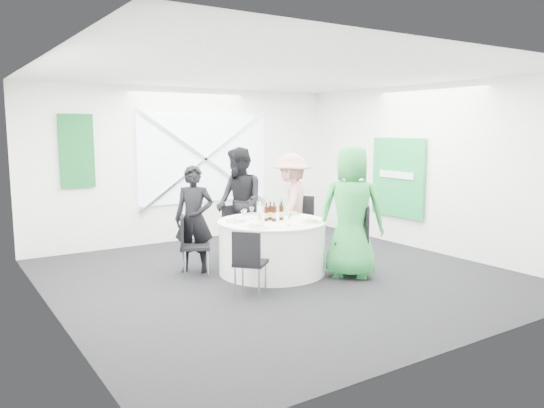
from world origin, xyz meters
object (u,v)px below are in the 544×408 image
person_man_back (239,203)px  green_water_bottle (282,211)px  chair_front_right (358,234)px  chair_back (236,228)px  chair_back_right (299,221)px  banquet_table (272,247)px  chair_back_left (190,241)px  person_man_back_left (194,219)px  person_woman_green (352,212)px  clear_water_bottle (260,215)px  chair_front_left (249,258)px  person_woman_pink (291,205)px

person_man_back → green_water_bottle: person_man_back is taller
chair_front_right → chair_back: bearing=-113.0°
chair_back_right → banquet_table: bearing=-90.0°
chair_back_left → chair_front_right: 2.36m
person_man_back_left → person_woman_green: (1.71, -1.44, 0.15)m
chair_back_right → clear_water_bottle: bearing=-93.6°
chair_back_right → green_water_bottle: 0.90m
chair_back_left → person_man_back_left: size_ratio=0.55×
chair_back_left → chair_front_left: chair_back_left is taller
person_woman_green → green_water_bottle: (-0.59, 0.86, -0.05)m
banquet_table → clear_water_bottle: (-0.24, -0.06, 0.49)m
banquet_table → person_man_back_left: size_ratio=1.01×
person_woman_pink → clear_water_bottle: 1.37m
chair_front_right → person_man_back_left: bearing=-87.7°
person_man_back → chair_back_left: bearing=-59.7°
person_woman_pink → person_woman_green: 1.53m
chair_front_right → person_woman_pink: 1.56m
person_woman_green → chair_front_left: bearing=43.5°
chair_back_right → clear_water_bottle: size_ratio=3.37×
banquet_table → chair_back_left: 1.17m
chair_back_right → chair_front_right: 1.37m
banquet_table → chair_front_left: (-0.84, -0.76, 0.10)m
person_woman_green → green_water_bottle: size_ratio=6.36×
person_man_back → green_water_bottle: 0.99m
banquet_table → person_man_back: 1.17m
chair_back_left → chair_front_left: 1.27m
chair_back → person_man_back_left: 1.04m
clear_water_bottle → banquet_table: bearing=13.3°
chair_back_right → green_water_bottle: (-0.68, -0.50, 0.29)m
chair_back_right → chair_front_right: chair_front_right is taller
chair_front_right → chair_back_right: bearing=-138.4°
banquet_table → person_man_back: person_man_back is taller
chair_back_right → clear_water_bottle: (-1.14, -0.64, 0.30)m
chair_back_right → person_man_back_left: person_man_back_left is taller
banquet_table → chair_front_right: size_ratio=1.56×
chair_front_left → chair_back_left: bearing=-32.5°
chair_front_left → green_water_bottle: bearing=-93.8°
chair_front_left → chair_back: bearing=-66.8°
person_man_back → person_woman_green: (0.74, -1.84, 0.03)m
chair_front_left → person_woman_pink: (1.71, 1.50, 0.35)m
chair_back_left → chair_back: bearing=-36.3°
chair_back → chair_back_right: size_ratio=0.86×
banquet_table → person_woman_green: person_woman_green is taller
chair_back_right → chair_front_right: bearing=-31.8°
green_water_bottle → clear_water_bottle: size_ratio=0.99×
person_man_back_left → chair_front_right: bearing=-2.5°
banquet_table → green_water_bottle: size_ratio=5.37×
person_woman_green → banquet_table: bearing=0.0°
chair_front_left → person_woman_pink: 2.30m
chair_front_right → chair_front_left: bearing=-50.4°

